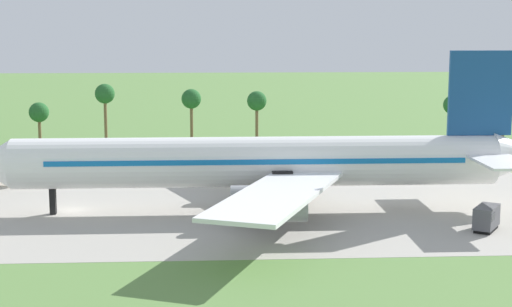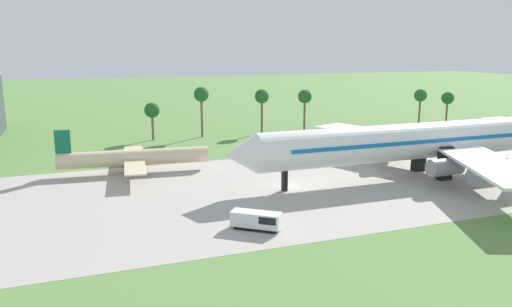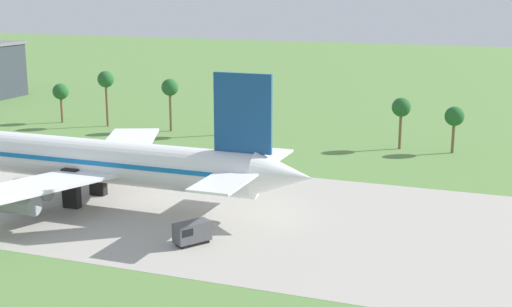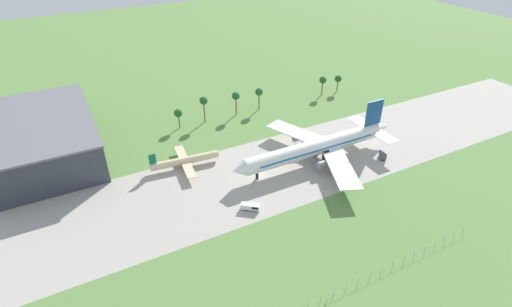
{
  "view_description": "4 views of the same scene",
  "coord_description": "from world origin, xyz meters",
  "px_view_note": "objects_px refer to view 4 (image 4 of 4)",
  "views": [
    {
      "loc": [
        17.38,
        -95.13,
        22.21
      ],
      "look_at": [
        22.64,
        -1.83,
        7.2
      ],
      "focal_mm": 55.0,
      "sensor_mm": 36.0,
      "label": 1
    },
    {
      "loc": [
        -31.56,
        -69.31,
        21.64
      ],
      "look_at": [
        -6.51,
        -1.83,
        6.2
      ],
      "focal_mm": 35.0,
      "sensor_mm": 36.0,
      "label": 2
    },
    {
      "loc": [
        83.15,
        -85.31,
        30.25
      ],
      "look_at": [
        51.79,
        -1.83,
        9.23
      ],
      "focal_mm": 50.0,
      "sensor_mm": 36.0,
      "label": 3
    },
    {
      "loc": [
        -56.28,
        -104.57,
        84.02
      ],
      "look_at": [
        1.34,
        5.0,
        6.0
      ],
      "focal_mm": 28.0,
      "sensor_mm": 36.0,
      "label": 4
    }
  ],
  "objects_px": {
    "jet_airliner": "(318,147)",
    "fuel_truck": "(383,155)",
    "regional_aircraft": "(185,161)",
    "no_stopping_sign": "(328,296)",
    "baggage_tug": "(251,207)",
    "terminal_building": "(44,138)"
  },
  "relations": [
    {
      "from": "no_stopping_sign",
      "to": "terminal_building",
      "type": "height_order",
      "value": "terminal_building"
    },
    {
      "from": "baggage_tug",
      "to": "no_stopping_sign",
      "type": "distance_m",
      "value": 39.36
    },
    {
      "from": "baggage_tug",
      "to": "no_stopping_sign",
      "type": "height_order",
      "value": "baggage_tug"
    },
    {
      "from": "jet_airliner",
      "to": "baggage_tug",
      "type": "relative_size",
      "value": 11.74
    },
    {
      "from": "no_stopping_sign",
      "to": "terminal_building",
      "type": "bearing_deg",
      "value": 118.11
    },
    {
      "from": "no_stopping_sign",
      "to": "terminal_building",
      "type": "distance_m",
      "value": 120.17
    },
    {
      "from": "fuel_truck",
      "to": "no_stopping_sign",
      "type": "relative_size",
      "value": 2.85
    },
    {
      "from": "regional_aircraft",
      "to": "no_stopping_sign",
      "type": "xyz_separation_m",
      "value": [
        12.05,
        -73.01,
        -1.59
      ]
    },
    {
      "from": "jet_airliner",
      "to": "no_stopping_sign",
      "type": "bearing_deg",
      "value": -122.72
    },
    {
      "from": "regional_aircraft",
      "to": "terminal_building",
      "type": "xyz_separation_m",
      "value": [
        -44.49,
        32.82,
        4.99
      ]
    },
    {
      "from": "regional_aircraft",
      "to": "jet_airliner",
      "type": "bearing_deg",
      "value": -22.83
    },
    {
      "from": "regional_aircraft",
      "to": "terminal_building",
      "type": "bearing_deg",
      "value": 143.58
    },
    {
      "from": "terminal_building",
      "to": "jet_airliner",
      "type": "bearing_deg",
      "value": -29.94
    },
    {
      "from": "fuel_truck",
      "to": "terminal_building",
      "type": "xyz_separation_m",
      "value": [
        -114.06,
        63.02,
        6.15
      ]
    },
    {
      "from": "regional_aircraft",
      "to": "baggage_tug",
      "type": "relative_size",
      "value": 4.29
    },
    {
      "from": "no_stopping_sign",
      "to": "fuel_truck",
      "type": "bearing_deg",
      "value": 36.66
    },
    {
      "from": "jet_airliner",
      "to": "fuel_truck",
      "type": "xyz_separation_m",
      "value": [
        23.16,
        -10.66,
        -4.65
      ]
    },
    {
      "from": "fuel_truck",
      "to": "regional_aircraft",
      "type": "bearing_deg",
      "value": 156.53
    },
    {
      "from": "baggage_tug",
      "to": "regional_aircraft",
      "type": "bearing_deg",
      "value": 107.4
    },
    {
      "from": "baggage_tug",
      "to": "no_stopping_sign",
      "type": "relative_size",
      "value": 3.58
    },
    {
      "from": "jet_airliner",
      "to": "regional_aircraft",
      "type": "bearing_deg",
      "value": 157.17
    },
    {
      "from": "regional_aircraft",
      "to": "fuel_truck",
      "type": "height_order",
      "value": "regional_aircraft"
    }
  ]
}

